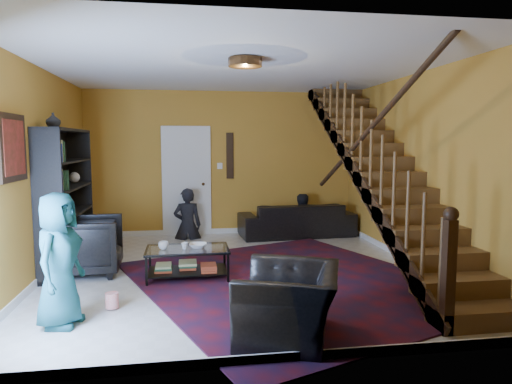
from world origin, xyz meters
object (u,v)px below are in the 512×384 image
armchair_left (88,245)px  coffee_table (188,261)px  sofa (296,219)px  bookshelf (67,201)px  armchair_right (289,303)px

armchair_left → coffee_table: bearing=-110.2°
armchair_left → sofa: bearing=-61.1°
coffee_table → bookshelf: bearing=153.9°
bookshelf → coffee_table: 2.03m
armchair_right → coffee_table: bearing=-136.0°
bookshelf → coffee_table: size_ratio=1.84×
sofa → coffee_table: (-2.10, -2.53, -0.08)m
armchair_left → coffee_table: (1.35, -0.43, -0.17)m
sofa → armchair_left: (-3.45, -2.11, 0.08)m
armchair_left → armchair_right: armchair_left is taller
armchair_left → coffee_table: size_ratio=0.81×
bookshelf → coffee_table: bookshelf is taller
coffee_table → armchair_right: bearing=-65.5°
armchair_right → sofa: bearing=-175.0°
bookshelf → sofa: 4.22m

